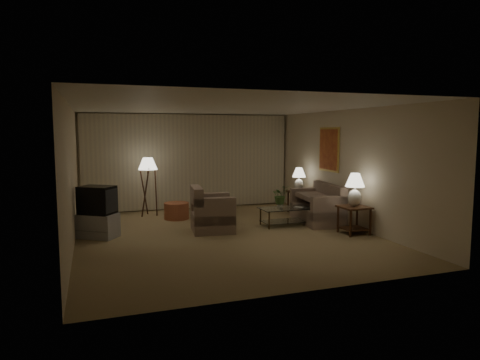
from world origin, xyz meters
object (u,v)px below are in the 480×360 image
Objects in this scene: side_table_near at (354,215)px; side_table_far at (299,198)px; tv_cabinet at (98,226)px; floor_lamp at (148,185)px; table_lamp_near at (355,187)px; coffee_table at (286,214)px; ottoman at (177,211)px; armchair at (212,213)px; crt_tv at (97,200)px; vase at (280,205)px; sofa at (317,207)px; table_lamp_far at (299,177)px.

side_table_far is (-0.00, 2.60, -0.01)m from side_table_near.
tv_cabinet is 0.59× the size of floor_lamp.
coffee_table is (-1.02, 1.25, -0.74)m from table_lamp_near.
floor_lamp is at bearing 132.64° from ottoman.
crt_tv reaches higher than armchair.
side_table_far is 1.79m from vase.
sofa is 2.65m from armchair.
coffee_table is (-1.02, -1.35, -0.13)m from side_table_far.
table_lamp_near is 4.43m from ottoman.
armchair is at bearing 179.68° from vase.
table_lamp_far is 4.01× the size of vase.
table_lamp_far is 1.83m from coffee_table.
coffee_table is 2.78m from ottoman.
crt_tv is at bearing 164.30° from table_lamp_near.
table_lamp_near reaches higher than vase.
coffee_table is (-1.02, -1.35, -0.69)m from table_lamp_far.
armchair is 1.91× the size of side_table_near.
side_table_near is 1.62m from coffee_table.
vase is at bearing -76.78° from sofa.
sofa is 3.11× the size of side_table_far.
vase is (-1.17, -1.35, -0.48)m from table_lamp_far.
crt_tv is at bearing 177.11° from coffee_table.
table_lamp_far is 1.02× the size of ottoman.
side_table_near reaches higher than tv_cabinet.
floor_lamp is (-1.11, 2.24, 0.40)m from armchair.
floor_lamp reaches higher than side_table_far.
crt_tv is (-5.20, 1.46, 0.37)m from side_table_near.
side_table_near is (0.15, -1.35, 0.05)m from sofa.
sofa is at bearing 6.58° from coffee_table.
floor_lamp reaches higher than table_lamp_far.
tv_cabinet is at bearing -122.34° from floor_lamp.
side_table_far is at bearing -4.19° from ottoman.
armchair is at bearing -154.40° from table_lamp_far.
coffee_table is at bearing -83.27° from armchair.
side_table_near is 4.36m from ottoman.
table_lamp_near reaches higher than coffee_table.
table_lamp_near is at bearing -41.86° from floor_lamp.
side_table_near is at bearing -90.00° from side_table_far.
table_lamp_far is (0.00, 2.60, -0.05)m from table_lamp_near.
vase is (-1.17, -1.35, 0.09)m from side_table_far.
coffee_table is 1.34× the size of tv_cabinet.
sofa is 1.51m from table_lamp_near.
table_lamp_near is 2.60m from table_lamp_far.
crt_tv is at bearing 92.21° from armchair.
crt_tv is (0.00, 0.00, 0.54)m from tv_cabinet.
armchair reaches higher than side_table_near.
side_table_near is at bearing -41.86° from floor_lamp.
floor_lamp is at bearing 167.00° from side_table_far.
ottoman is at bearing 139.27° from side_table_near.
sofa is 1.63× the size of armchair.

